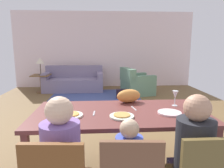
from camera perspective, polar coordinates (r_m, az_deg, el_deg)
ground_plane at (r=4.58m, az=-0.89°, el=-8.42°), size 6.44×6.42×0.02m
back_wall at (r=7.60m, az=-2.14°, el=9.51°), size 6.44×0.10×2.70m
dining_table at (r=2.30m, az=2.23°, el=-9.29°), size 1.90×0.95×0.76m
plate_near_man at (r=2.17m, az=-11.42°, el=-8.57°), size 0.25×0.25×0.02m
pizza_near_man at (r=2.17m, az=-11.43°, el=-8.19°), size 0.17×0.17×0.01m
plate_near_child at (r=2.11m, az=2.75°, el=-8.96°), size 0.25×0.25×0.02m
pizza_near_child at (r=2.10m, az=2.75°, el=-8.57°), size 0.17×0.17×0.01m
plate_near_woman at (r=2.29m, az=15.71°, el=-7.70°), size 0.25×0.25×0.02m
wine_glass at (r=2.57m, az=17.19°, el=-2.98°), size 0.07×0.07×0.19m
fork at (r=2.22m, az=-5.03°, el=-8.13°), size 0.02×0.15×0.01m
knife at (r=2.39m, az=6.09°, el=-6.75°), size 0.04×0.17×0.01m
person_woman at (r=1.93m, az=21.11°, el=-20.04°), size 0.30×0.40×1.11m
cat at (r=2.63m, az=4.67°, el=-3.31°), size 0.35×0.25×0.17m
area_rug at (r=6.18m, az=-4.76°, el=-3.33°), size 2.60×1.80×0.01m
couch at (r=7.01m, az=-10.57°, el=0.65°), size 1.94×0.86×0.82m
armchair at (r=6.40m, az=6.74°, el=-0.01°), size 1.04×1.03×0.82m
side_table at (r=6.94m, az=-19.12°, el=0.79°), size 0.56×0.56×0.58m
table_lamp at (r=6.87m, az=-19.43°, el=5.99°), size 0.26×0.26×0.54m
handbag at (r=5.89m, az=2.78°, el=-2.73°), size 0.32×0.16×0.26m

